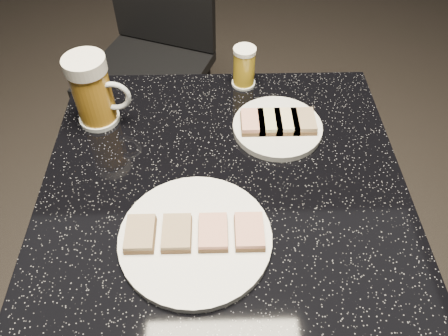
{
  "coord_description": "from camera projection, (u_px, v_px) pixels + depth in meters",
  "views": [
    {
      "loc": [
        -0.01,
        -0.53,
        1.4
      ],
      "look_at": [
        0.0,
        0.0,
        0.8
      ],
      "focal_mm": 35.0,
      "sensor_mm": 36.0,
      "label": 1
    }
  ],
  "objects": [
    {
      "name": "canapes_on_plate_small",
      "position": [
        278.0,
        122.0,
        0.92
      ],
      "size": [
        0.16,
        0.07,
        0.02
      ],
      "color": "#4C3521",
      "rests_on": "plate_small"
    },
    {
      "name": "table",
      "position": [
        224.0,
        250.0,
        1.02
      ],
      "size": [
        0.7,
        0.7,
        0.75
      ],
      "color": "black",
      "rests_on": "floor"
    },
    {
      "name": "canapes_on_plate_large",
      "position": [
        195.0,
        233.0,
        0.74
      ],
      "size": [
        0.23,
        0.07,
        0.02
      ],
      "color": "#4C3521",
      "rests_on": "plate_large"
    },
    {
      "name": "beer_tumbler",
      "position": [
        244.0,
        67.0,
        1.0
      ],
      "size": [
        0.06,
        0.06,
        0.1
      ],
      "color": "silver",
      "rests_on": "table"
    },
    {
      "name": "chair",
      "position": [
        153.0,
        53.0,
        1.56
      ],
      "size": [
        0.5,
        0.5,
        0.86
      ],
      "color": "black",
      "rests_on": "floor"
    },
    {
      "name": "floor",
      "position": [
        224.0,
        332.0,
        1.4
      ],
      "size": [
        6.0,
        6.0,
        0.0
      ],
      "primitive_type": "plane",
      "color": "black",
      "rests_on": "ground"
    },
    {
      "name": "beer_mug",
      "position": [
        93.0,
        91.0,
        0.9
      ],
      "size": [
        0.13,
        0.09,
        0.16
      ],
      "color": "white",
      "rests_on": "table"
    },
    {
      "name": "plate_small",
      "position": [
        277.0,
        127.0,
        0.93
      ],
      "size": [
        0.19,
        0.19,
        0.01
      ],
      "primitive_type": "cylinder",
      "color": "silver",
      "rests_on": "table"
    },
    {
      "name": "plate_large",
      "position": [
        195.0,
        238.0,
        0.75
      ],
      "size": [
        0.26,
        0.26,
        0.01
      ],
      "primitive_type": "cylinder",
      "color": "white",
      "rests_on": "table"
    }
  ]
}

